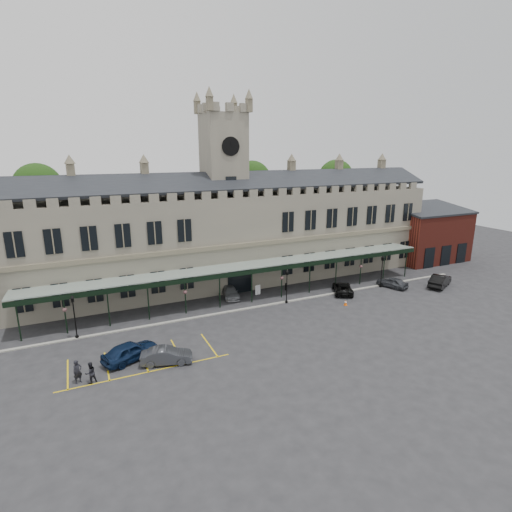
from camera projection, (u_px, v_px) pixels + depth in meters
name	position (u px, v px, depth m)	size (l,w,h in m)	color
ground	(280.00, 326.00, 41.22)	(140.00, 140.00, 0.00)	#242426
station_building	(225.00, 235.00, 53.54)	(60.00, 10.36, 17.30)	#696457
clock_tower	(224.00, 185.00, 51.91)	(5.60, 5.60, 24.80)	#696457
canopy	(251.00, 282.00, 47.16)	(50.00, 4.10, 4.30)	#8C9E93
brick_annex	(427.00, 235.00, 65.22)	(12.40, 8.36, 9.23)	maroon
kerb	(258.00, 307.00, 46.04)	(60.00, 0.40, 0.12)	gray
parking_markings	(144.00, 361.00, 34.28)	(16.00, 6.00, 0.01)	gold
tree_behind_left	(38.00, 188.00, 51.05)	(6.00, 6.00, 16.00)	#332314
tree_behind_mid	(252.00, 181.00, 63.11)	(6.00, 6.00, 16.00)	#332314
tree_behind_right	(336.00, 178.00, 69.54)	(6.00, 6.00, 16.00)	#332314
lamp_post_left	(74.00, 313.00, 37.71)	(0.42, 0.42, 4.45)	black
lamp_post_mid	(287.00, 283.00, 46.71)	(0.39, 0.39, 4.12)	black
lamp_post_right	(382.00, 268.00, 52.17)	(0.41, 0.41, 4.37)	black
traffic_cone	(346.00, 303.00, 46.53)	(0.39, 0.39, 0.62)	#E25307
sign_board	(258.00, 290.00, 49.93)	(0.72, 0.12, 1.22)	black
bollard_left	(219.00, 297.00, 47.91)	(0.17, 0.17, 0.96)	black
bollard_right	(286.00, 287.00, 51.50)	(0.17, 0.17, 0.95)	black
car_left_a	(130.00, 351.00, 34.29)	(1.96, 4.87, 1.66)	#0D1C3A
car_left_b	(166.00, 356.00, 33.76)	(1.50, 4.31, 1.42)	#35373C
car_taxi	(230.00, 292.00, 49.15)	(1.77, 4.36, 1.26)	gray
car_van	(343.00, 288.00, 50.52)	(2.16, 4.69, 1.30)	black
car_right_a	(392.00, 282.00, 52.53)	(1.63, 4.05, 1.38)	#35373C
car_right_b	(440.00, 281.00, 52.82)	(1.76, 5.04, 1.66)	black
person_a	(78.00, 372.00, 30.87)	(0.70, 0.46, 1.91)	black
person_b	(90.00, 373.00, 30.87)	(0.85, 0.67, 1.76)	black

